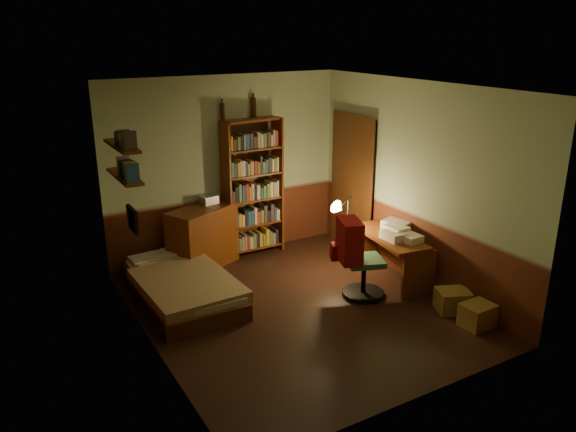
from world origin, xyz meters
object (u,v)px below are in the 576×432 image
dresser (203,237)px  bookshelf (253,188)px  desk_lamp (348,201)px  office_chair (365,256)px  desk (388,258)px  cardboard_box_b (453,300)px  cardboard_box_a (477,315)px  mini_stereo (209,200)px  bed (182,278)px

dresser → bookshelf: (0.83, 0.09, 0.57)m
desk_lamp → office_chair: (-0.31, -0.80, -0.46)m
bookshelf → desk_lamp: size_ratio=2.90×
desk → cardboard_box_b: (0.12, -1.05, -0.19)m
desk → desk_lamp: desk_lamp is taller
desk_lamp → office_chair: size_ratio=0.65×
bookshelf → cardboard_box_b: 3.18m
dresser → desk_lamp: (1.69, -1.07, 0.56)m
office_chair → cardboard_box_a: size_ratio=2.99×
cardboard_box_a → dresser: bearing=123.0°
bookshelf → cardboard_box_b: bearing=-72.7°
office_chair → cardboard_box_b: (0.68, -0.85, -0.40)m
dresser → desk: (1.93, -1.67, -0.11)m
cardboard_box_a → mini_stereo: bearing=119.8°
bookshelf → office_chair: 2.08m
dresser → office_chair: (1.38, -1.87, 0.10)m
bed → cardboard_box_a: bearing=-40.3°
desk_lamp → desk: bearing=-58.2°
dresser → cardboard_box_a: dresser is taller
desk → office_chair: size_ratio=1.13×
dresser → desk: bearing=-65.1°
dresser → mini_stereo: (0.17, 0.12, 0.49)m
mini_stereo → desk_lamp: bearing=-49.2°
mini_stereo → cardboard_box_a: mini_stereo is taller
bed → cardboard_box_a: bed is taller
bookshelf → desk_lamp: (0.85, -1.15, -0.01)m
desk → dresser: bearing=147.0°
bed → mini_stereo: 1.37m
mini_stereo → desk_lamp: 1.93m
cardboard_box_a → bookshelf: bearing=110.4°
office_chair → bed: bearing=172.2°
office_chair → cardboard_box_b: size_ratio=2.86×
cardboard_box_b → cardboard_box_a: bearing=-94.2°
bookshelf → cardboard_box_a: bookshelf is taller
mini_stereo → office_chair: bearing=-69.7°
dresser → desk_lamp: desk_lamp is taller
bookshelf → desk: bookshelf is taller
dresser → desk_lamp: 2.07m
dresser → desk: dresser is taller
dresser → desk_lamp: bearing=-56.7°
bookshelf → office_chair: size_ratio=1.88×
dresser → cardboard_box_a: (2.02, -3.12, -0.30)m
bookshelf → desk: (1.10, -1.75, -0.68)m
dresser → desk: 2.56m
office_chair → cardboard_box_b: 1.16m
office_chair → cardboard_box_a: office_chair is taller
bookshelf → dresser: bearing=179.6°
mini_stereo → cardboard_box_b: bearing=-67.4°
bed → cardboard_box_a: size_ratio=5.23×
cardboard_box_a → cardboard_box_b: cardboard_box_a is taller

